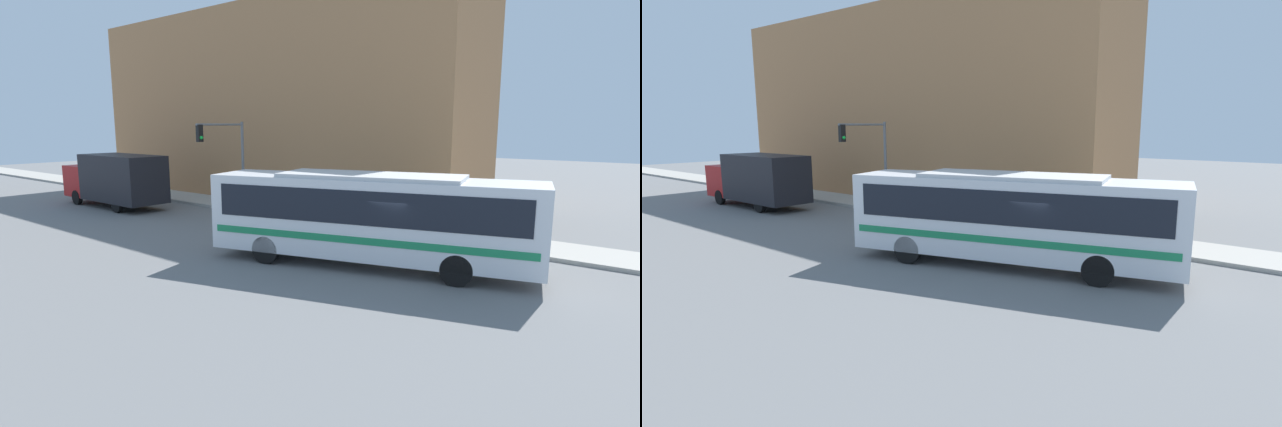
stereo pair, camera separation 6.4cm
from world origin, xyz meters
TOP-DOWN VIEW (x-y plane):
  - ground_plane at (0.00, 0.00)m, footprint 120.00×120.00m
  - sidewalk at (5.92, 20.00)m, footprint 2.83×70.00m
  - building_facade at (10.33, 15.47)m, footprint 6.00×28.93m
  - city_bus at (-0.11, 0.60)m, footprint 5.42×11.58m
  - delivery_truck at (1.23, 19.49)m, footprint 2.47×7.91m
  - fire_hydrant at (5.10, 3.53)m, footprint 0.23×0.31m
  - traffic_light_pole at (4.08, 12.69)m, footprint 3.28×0.35m
  - parking_meter at (5.10, 7.82)m, footprint 0.14×0.14m
  - pedestrian_near_corner at (5.90, 3.89)m, footprint 0.34×0.34m

SIDE VIEW (x-z plane):
  - ground_plane at x=0.00m, z-range 0.00..0.00m
  - sidewalk at x=5.92m, z-range 0.00..0.15m
  - fire_hydrant at x=5.10m, z-range 0.15..0.94m
  - parking_meter at x=5.10m, z-range 0.38..1.68m
  - pedestrian_near_corner at x=5.90m, z-range 0.18..2.01m
  - delivery_truck at x=1.23m, z-range 0.13..3.28m
  - city_bus at x=-0.11m, z-range 0.25..3.50m
  - traffic_light_pole at x=4.08m, z-range 1.09..5.99m
  - building_facade at x=10.33m, z-range 0.00..12.27m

